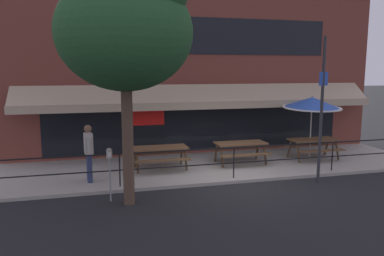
# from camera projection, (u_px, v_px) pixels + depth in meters

# --- Properties ---
(ground_plane) EXTENTS (120.00, 120.00, 0.00)m
(ground_plane) POSITION_uv_depth(u_px,v_px,m) (237.00, 184.00, 11.27)
(ground_plane) COLOR black
(patio_deck) EXTENTS (15.00, 4.00, 0.10)m
(patio_deck) POSITION_uv_depth(u_px,v_px,m) (216.00, 166.00, 13.18)
(patio_deck) COLOR #9E998E
(patio_deck) RESTS_ON ground
(restaurant_building) EXTENTS (15.00, 1.60, 6.72)m
(restaurant_building) POSITION_uv_depth(u_px,v_px,m) (200.00, 71.00, 14.80)
(restaurant_building) COLOR brown
(restaurant_building) RESTS_ON ground
(patio_railing) EXTENTS (13.84, 0.04, 0.97)m
(patio_railing) POSITION_uv_depth(u_px,v_px,m) (234.00, 156.00, 11.44)
(patio_railing) COLOR black
(patio_railing) RESTS_ON patio_deck
(picnic_table_left) EXTENTS (1.80, 1.42, 0.76)m
(picnic_table_left) POSITION_uv_depth(u_px,v_px,m) (160.00, 152.00, 12.44)
(picnic_table_left) COLOR brown
(picnic_table_left) RESTS_ON patio_deck
(picnic_table_centre) EXTENTS (1.80, 1.42, 0.76)m
(picnic_table_centre) POSITION_uv_depth(u_px,v_px,m) (240.00, 147.00, 13.22)
(picnic_table_centre) COLOR brown
(picnic_table_centre) RESTS_ON patio_deck
(picnic_table_right) EXTENTS (1.80, 1.42, 0.76)m
(picnic_table_right) POSITION_uv_depth(u_px,v_px,m) (313.00, 143.00, 13.89)
(picnic_table_right) COLOR brown
(picnic_table_right) RESTS_ON patio_deck
(patio_umbrella_right) EXTENTS (2.14, 2.14, 2.38)m
(patio_umbrella_right) POSITION_uv_depth(u_px,v_px,m) (312.00, 103.00, 13.88)
(patio_umbrella_right) COLOR #B7B2A8
(patio_umbrella_right) RESTS_ON patio_deck
(pedestrian_walking) EXTENTS (0.28, 0.62, 1.71)m
(pedestrian_walking) POSITION_uv_depth(u_px,v_px,m) (89.00, 150.00, 11.00)
(pedestrian_walking) COLOR navy
(pedestrian_walking) RESTS_ON patio_deck
(parking_meter_near) EXTENTS (0.15, 0.16, 1.42)m
(parking_meter_near) POSITION_uv_depth(u_px,v_px,m) (109.00, 158.00, 9.59)
(parking_meter_near) COLOR gray
(parking_meter_near) RESTS_ON ground
(street_sign_pole) EXTENTS (0.28, 0.09, 4.36)m
(street_sign_pole) POSITION_uv_depth(u_px,v_px,m) (322.00, 109.00, 11.10)
(street_sign_pole) COLOR #2D2D33
(street_sign_pole) RESTS_ON ground
(street_tree_curbside) EXTENTS (3.30, 2.97, 6.17)m
(street_tree_curbside) POSITION_uv_depth(u_px,v_px,m) (129.00, 25.00, 8.88)
(street_tree_curbside) COLOR brown
(street_tree_curbside) RESTS_ON ground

